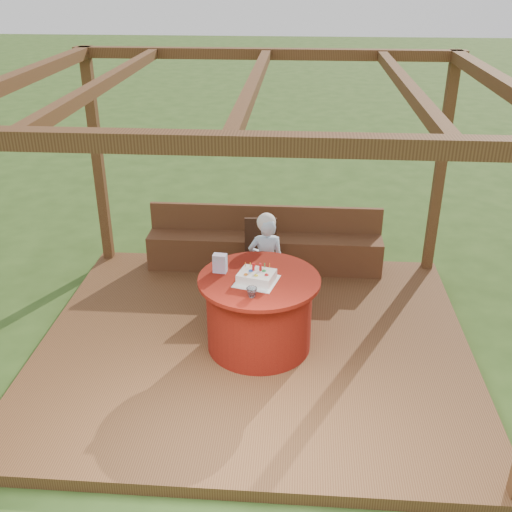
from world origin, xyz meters
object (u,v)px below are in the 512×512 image
at_px(table, 259,312).
at_px(chair, 261,251).
at_px(drinking_glass, 252,292).
at_px(birthday_cake, 257,277).
at_px(gift_bag, 220,263).
at_px(elderly_woman, 266,260).
at_px(bench, 264,249).

distance_m(table, chair, 1.33).
bearing_deg(drinking_glass, birthday_cake, 85.58).
bearing_deg(gift_bag, chair, 81.86).
bearing_deg(table, chair, 93.29).
distance_m(elderly_woman, birthday_cake, 0.93).
xyz_separation_m(chair, drinking_glass, (0.03, -1.70, 0.39)).
relative_size(gift_bag, drinking_glass, 1.91).
xyz_separation_m(elderly_woman, gift_bag, (-0.42, -0.71, 0.30)).
height_order(bench, chair, chair).
height_order(elderly_woman, birthday_cake, elderly_woman).
bearing_deg(gift_bag, birthday_cake, -18.29).
relative_size(chair, elderly_woman, 0.73).
relative_size(bench, table, 2.45).
bearing_deg(drinking_glass, elderly_woman, 86.93).
height_order(birthday_cake, drinking_glass, birthday_cake).
distance_m(bench, gift_bag, 1.83).
relative_size(chair, birthday_cake, 1.79).
height_order(bench, drinking_glass, drinking_glass).
bearing_deg(birthday_cake, drinking_glass, -94.42).
distance_m(bench, chair, 0.50).
height_order(chair, gift_bag, gift_bag).
distance_m(chair, drinking_glass, 1.74).
distance_m(bench, elderly_woman, 1.03).
bearing_deg(gift_bag, bench, 85.13).
relative_size(table, gift_bag, 6.35).
relative_size(elderly_woman, gift_bag, 6.00).
distance_m(birthday_cake, gift_bag, 0.42).
bearing_deg(table, bench, 91.78).
xyz_separation_m(birthday_cake, drinking_glass, (-0.02, -0.30, -0.01)).
distance_m(gift_bag, drinking_glass, 0.60).
height_order(bench, table, bench).
bearing_deg(drinking_glass, table, 83.35).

